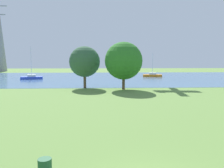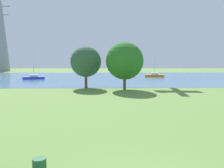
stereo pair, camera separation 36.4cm
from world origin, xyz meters
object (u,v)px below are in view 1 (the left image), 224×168
(sailboat_orange, at_px, (152,75))
(tree_west_near, at_px, (85,62))
(litter_bin, at_px, (45,168))
(tree_east_far, at_px, (124,61))
(sailboat_blue, at_px, (32,77))

(sailboat_orange, distance_m, tree_west_near, 26.96)
(litter_bin, height_order, tree_east_far, tree_east_far)
(litter_bin, distance_m, tree_east_far, 27.42)
(sailboat_orange, xyz_separation_m, tree_west_near, (-15.86, -21.48, 3.80))
(sailboat_orange, xyz_separation_m, tree_east_far, (-9.73, -23.83, 3.97))
(tree_west_near, bearing_deg, sailboat_blue, 129.92)
(sailboat_blue, bearing_deg, litter_bin, -73.00)
(sailboat_blue, height_order, tree_west_near, sailboat_blue)
(sailboat_orange, distance_m, tree_east_far, 26.04)
(sailboat_orange, height_order, tree_east_far, tree_east_far)
(tree_west_near, height_order, tree_east_far, tree_east_far)
(litter_bin, relative_size, tree_west_near, 0.12)
(sailboat_blue, distance_m, tree_west_near, 20.98)
(tree_west_near, bearing_deg, tree_east_far, -21.00)
(sailboat_blue, relative_size, sailboat_orange, 1.22)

